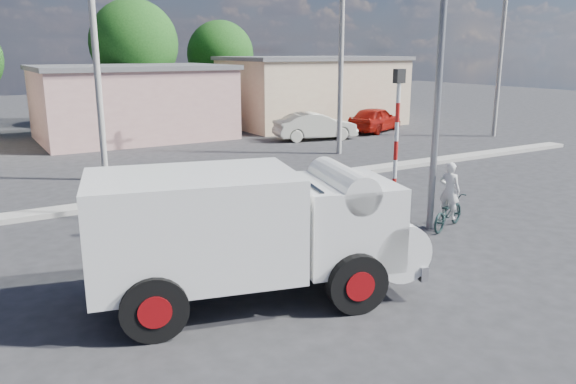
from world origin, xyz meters
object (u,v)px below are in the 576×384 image
bicycle (448,212)px  car_cream (315,126)px  truck (257,229)px  cyclist (449,201)px  car_red (375,119)px  streetlight (437,45)px  traffic_pole (396,138)px

bicycle → car_cream: car_cream is taller
truck → cyclist: size_ratio=4.25×
cyclist → truck: bearing=79.8°
car_red → car_cream: bearing=74.5°
car_cream → truck: bearing=155.0°
truck → car_red: bearing=59.5°
bicycle → streetlight: size_ratio=0.20×
traffic_pole → cyclist: bearing=-20.4°
truck → car_cream: bearing=67.5°
truck → car_cream: size_ratio=1.47×
bicycle → car_cream: (5.75, 15.33, 0.29)m
cyclist → car_cream: 16.37m
cyclist → car_cream: cyclist is taller
car_cream → traffic_pole: traffic_pole is taller
car_red → streetlight: bearing=120.2°
truck → car_cream: truck is taller
streetlight → cyclist: bearing=-24.6°
bicycle → cyclist: 0.33m
bicycle → car_red: (10.63, 16.11, 0.29)m
bicycle → car_red: bearing=-54.9°
cyclist → car_cream: (5.75, 15.33, -0.04)m
car_red → streetlight: streetlight is taller
truck → cyclist: bearing=25.5°
cyclist → traffic_pole: (-1.51, 0.56, 1.80)m
car_cream → streetlight: bearing=168.9°
car_cream → streetlight: size_ratio=0.51×
cyclist → streetlight: streetlight is taller
streetlight → car_cream: bearing=67.2°
cyclist → car_red: 19.30m
truck → streetlight: size_ratio=0.75×
truck → bicycle: bearing=25.5°
car_red → traffic_pole: (-12.14, -15.54, 1.84)m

